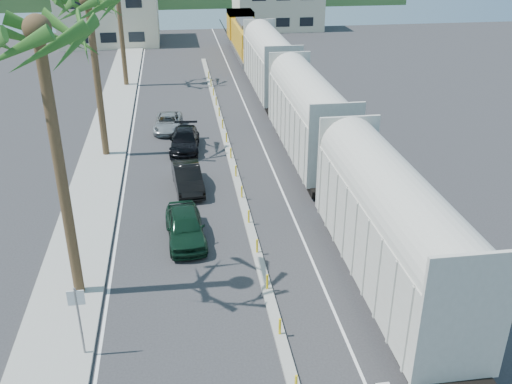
# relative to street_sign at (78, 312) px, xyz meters

# --- Properties ---
(ground) EXTENTS (140.00, 140.00, 0.00)m
(ground) POSITION_rel_street_sign_xyz_m (7.30, -2.00, -1.97)
(ground) COLOR #28282B
(ground) RESTS_ON ground
(sidewalk) EXTENTS (3.00, 90.00, 0.15)m
(sidewalk) POSITION_rel_street_sign_xyz_m (-1.20, 23.00, -1.90)
(sidewalk) COLOR gray
(sidewalk) RESTS_ON ground
(rails) EXTENTS (1.56, 100.00, 0.06)m
(rails) POSITION_rel_street_sign_xyz_m (12.30, 26.00, -1.94)
(rails) COLOR black
(rails) RESTS_ON ground
(median) EXTENTS (0.45, 60.00, 0.85)m
(median) POSITION_rel_street_sign_xyz_m (7.30, 17.96, -1.88)
(median) COLOR gray
(median) RESTS_ON ground
(lane_markings) EXTENTS (9.42, 90.00, 0.01)m
(lane_markings) POSITION_rel_street_sign_xyz_m (5.15, 23.00, -1.97)
(lane_markings) COLOR silver
(lane_markings) RESTS_ON ground
(freight_train) EXTENTS (3.00, 60.94, 5.85)m
(freight_train) POSITION_rel_street_sign_xyz_m (12.30, 23.00, 0.93)
(freight_train) COLOR #B6B3A7
(freight_train) RESTS_ON ground
(street_sign) EXTENTS (0.60, 0.08, 3.00)m
(street_sign) POSITION_rel_street_sign_xyz_m (0.00, 0.00, 0.00)
(street_sign) COLOR slate
(street_sign) RESTS_ON ground
(car_lead) EXTENTS (2.41, 4.81, 1.56)m
(car_lead) POSITION_rel_street_sign_xyz_m (3.97, 7.90, -1.19)
(car_lead) COLOR black
(car_lead) RESTS_ON ground
(car_second) EXTENTS (2.31, 4.69, 1.46)m
(car_second) POSITION_rel_street_sign_xyz_m (4.31, 13.85, -1.24)
(car_second) COLOR black
(car_second) RESTS_ON ground
(car_third) EXTENTS (2.72, 5.09, 1.38)m
(car_third) POSITION_rel_street_sign_xyz_m (4.34, 20.29, -1.28)
(car_third) COLOR black
(car_third) RESTS_ON ground
(car_rear) EXTENTS (2.68, 4.66, 1.21)m
(car_rear) POSITION_rel_street_sign_xyz_m (3.21, 24.61, -1.37)
(car_rear) COLOR #9DA0A2
(car_rear) RESTS_ON ground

